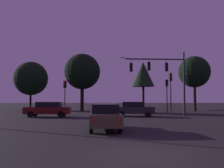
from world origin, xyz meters
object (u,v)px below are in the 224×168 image
(car_nearside_lane, at_px, (105,116))
(tree_behind_sign, at_px, (194,72))
(car_crossing_left, at_px, (48,109))
(traffic_light_corner_right, at_px, (65,90))
(traffic_signal_mast_arm, at_px, (163,72))
(traffic_light_corner_left, at_px, (167,89))
(tree_left_far, at_px, (82,72))
(tree_right_cluster, at_px, (31,79))
(traffic_light_median, at_px, (171,85))
(tree_center_horizon, at_px, (143,74))
(car_crossing_right, at_px, (134,109))

(car_nearside_lane, xyz_separation_m, tree_behind_sign, (13.08, 21.39, 4.99))
(car_crossing_left, bearing_deg, traffic_light_corner_right, 79.74)
(traffic_signal_mast_arm, bearing_deg, tree_behind_sign, 55.92)
(traffic_light_corner_left, bearing_deg, tree_left_far, 157.28)
(traffic_light_corner_left, relative_size, car_nearside_lane, 0.95)
(car_nearside_lane, bearing_deg, traffic_light_corner_right, 107.75)
(car_crossing_left, height_order, tree_right_cluster, tree_right_cluster)
(traffic_light_corner_right, bearing_deg, traffic_light_median, -10.15)
(traffic_signal_mast_arm, relative_size, tree_right_cluster, 0.84)
(tree_left_far, distance_m, tree_center_horizon, 13.74)
(car_nearside_lane, distance_m, tree_left_far, 23.30)
(traffic_signal_mast_arm, relative_size, car_crossing_left, 1.51)
(tree_left_far, relative_size, tree_center_horizon, 0.98)
(traffic_signal_mast_arm, bearing_deg, tree_right_cluster, 138.30)
(car_crossing_right, relative_size, tree_center_horizon, 0.48)
(car_crossing_left, bearing_deg, tree_right_cluster, 112.19)
(car_nearside_lane, distance_m, tree_behind_sign, 25.56)
(tree_right_cluster, bearing_deg, car_crossing_right, -46.12)
(car_crossing_right, bearing_deg, traffic_light_corner_right, 152.82)
(traffic_light_corner_left, xyz_separation_m, traffic_light_corner_right, (-12.99, -2.21, -0.22))
(car_nearside_lane, bearing_deg, traffic_light_median, 60.72)
(traffic_signal_mast_arm, bearing_deg, car_crossing_left, -178.17)
(car_crossing_right, distance_m, tree_behind_sign, 15.08)
(traffic_light_corner_left, distance_m, traffic_light_corner_right, 13.18)
(traffic_light_median, distance_m, tree_left_far, 14.55)
(traffic_light_median, distance_m, car_crossing_right, 5.41)
(car_nearside_lane, bearing_deg, tree_center_horizon, 77.41)
(traffic_signal_mast_arm, distance_m, car_crossing_right, 4.89)
(traffic_light_corner_left, relative_size, car_crossing_left, 0.95)
(traffic_signal_mast_arm, distance_m, traffic_light_median, 2.89)
(traffic_signal_mast_arm, xyz_separation_m, tree_behind_sign, (7.04, 10.40, 1.17))
(traffic_light_median, bearing_deg, tree_left_far, 139.70)
(car_crossing_right, distance_m, tree_left_far, 13.89)
(car_crossing_left, bearing_deg, car_nearside_lane, -61.32)
(traffic_light_corner_left, height_order, car_nearside_lane, traffic_light_corner_left)
(traffic_light_corner_right, height_order, tree_right_cluster, tree_right_cluster)
(traffic_light_median, relative_size, tree_behind_sign, 0.59)
(traffic_light_corner_right, distance_m, car_nearside_lane, 16.31)
(traffic_light_corner_left, xyz_separation_m, tree_right_cluster, (-20.86, 10.16, 2.21))
(tree_behind_sign, height_order, tree_center_horizon, tree_center_horizon)
(car_crossing_left, bearing_deg, car_crossing_right, 4.66)
(traffic_light_corner_right, relative_size, car_nearside_lane, 0.87)
(tree_right_cluster, bearing_deg, tree_behind_sign, -13.86)
(car_nearside_lane, xyz_separation_m, car_crossing_left, (-5.80, 10.60, 0.00))
(car_nearside_lane, height_order, tree_center_horizon, tree_center_horizon)
(traffic_signal_mast_arm, distance_m, tree_behind_sign, 12.62)
(traffic_light_corner_left, relative_size, tree_right_cluster, 0.53)
(tree_behind_sign, bearing_deg, traffic_signal_mast_arm, -124.08)
(car_crossing_right, height_order, tree_left_far, tree_left_far)
(tree_center_horizon, bearing_deg, traffic_light_corner_right, -126.88)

